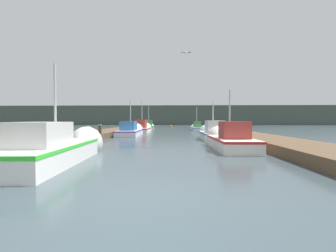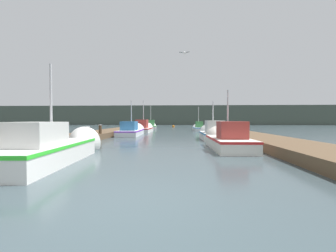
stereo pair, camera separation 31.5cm
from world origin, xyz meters
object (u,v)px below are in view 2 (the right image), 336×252
object	(u,v)px
fishing_boat_4	(144,128)
fishing_boat_5	(198,128)
fishing_boat_0	(56,147)
mooring_piling_0	(88,134)
mooring_piling_2	(100,132)
fishing_boat_3	(132,131)
fishing_boat_2	(212,133)
mooring_piling_1	(141,125)
fishing_boat_6	(151,126)
seagull_lead	(184,53)
channel_buoy	(173,126)
fishing_boat_1	(226,140)

from	to	relation	value
fishing_boat_4	fishing_boat_5	world-z (taller)	fishing_boat_4
fishing_boat_0	mooring_piling_0	world-z (taller)	fishing_boat_0
fishing_boat_5	fishing_boat_4	bearing A→B (deg)	-147.11
fishing_boat_0	fishing_boat_5	xyz separation A→B (m)	(6.96, 23.41, -0.10)
fishing_boat_4	mooring_piling_2	xyz separation A→B (m)	(-1.56, -10.35, 0.11)
fishing_boat_3	fishing_boat_4	world-z (taller)	fishing_boat_4
fishing_boat_2	mooring_piling_1	distance (m)	18.25
fishing_boat_3	fishing_boat_6	world-z (taller)	fishing_boat_6
fishing_boat_2	fishing_boat_4	bearing A→B (deg)	125.84
fishing_boat_2	seagull_lead	size ratio (longest dim) A/B	8.58
fishing_boat_4	mooring_piling_2	distance (m)	10.47
fishing_boat_3	fishing_boat_6	size ratio (longest dim) A/B	1.09
mooring_piling_1	fishing_boat_4	bearing A→B (deg)	-77.62
mooring_piling_2	fishing_boat_5	bearing A→B (deg)	60.60
fishing_boat_0	channel_buoy	size ratio (longest dim) A/B	5.97
mooring_piling_0	seagull_lead	xyz separation A→B (m)	(6.05, -1.46, 4.59)
fishing_boat_2	mooring_piling_0	size ratio (longest dim) A/B	4.59
fishing_boat_6	channel_buoy	xyz separation A→B (m)	(3.32, 9.15, -0.27)
fishing_boat_4	channel_buoy	xyz separation A→B (m)	(3.03, 17.95, -0.29)
fishing_boat_6	mooring_piling_2	distance (m)	19.19
mooring_piling_2	seagull_lead	xyz separation A→B (m)	(6.11, -3.83, 4.57)
fishing_boat_3	mooring_piling_0	world-z (taller)	fishing_boat_3
fishing_boat_1	fishing_boat_6	world-z (taller)	fishing_boat_6
fishing_boat_5	fishing_boat_2	bearing A→B (deg)	-91.23
fishing_boat_1	fishing_boat_0	bearing A→B (deg)	-151.36
fishing_boat_0	fishing_boat_1	size ratio (longest dim) A/B	1.18
fishing_boat_3	mooring_piling_2	xyz separation A→B (m)	(-1.28, -5.04, 0.15)
fishing_boat_2	fishing_boat_6	bearing A→B (deg)	111.39
mooring_piling_0	mooring_piling_2	size ratio (longest dim) A/B	0.95
fishing_boat_2	fishing_boat_6	world-z (taller)	fishing_boat_6
fishing_boat_3	mooring_piling_2	size ratio (longest dim) A/B	5.62
fishing_boat_3	fishing_boat_6	xyz separation A→B (m)	(-0.01, 14.10, 0.02)
fishing_boat_1	fishing_boat_2	bearing A→B (deg)	88.15
fishing_boat_6	mooring_piling_2	world-z (taller)	fishing_boat_6
fishing_boat_2	fishing_boat_6	distance (m)	19.57
mooring_piling_1	mooring_piling_2	xyz separation A→B (m)	(-0.07, -17.16, -0.12)
fishing_boat_3	seagull_lead	xyz separation A→B (m)	(4.82, -8.87, 4.71)
fishing_boat_3	mooring_piling_1	distance (m)	12.18
fishing_boat_6	mooring_piling_0	xyz separation A→B (m)	(-1.22, -21.52, 0.10)
fishing_boat_1	fishing_boat_4	bearing A→B (deg)	113.06
fishing_boat_4	mooring_piling_0	distance (m)	12.81
fishing_boat_4	mooring_piling_0	size ratio (longest dim) A/B	5.18
fishing_boat_0	mooring_piling_2	size ratio (longest dim) A/B	5.54
fishing_boat_4	fishing_boat_5	distance (m)	8.24
fishing_boat_0	fishing_boat_6	world-z (taller)	fishing_boat_6
fishing_boat_5	channel_buoy	distance (m)	13.91
fishing_boat_5	fishing_boat_6	bearing A→B (deg)	148.54
fishing_boat_4	fishing_boat_6	world-z (taller)	fishing_boat_4
mooring_piling_2	channel_buoy	distance (m)	28.67
fishing_boat_3	mooring_piling_1	xyz separation A→B (m)	(-1.21, 12.12, 0.27)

